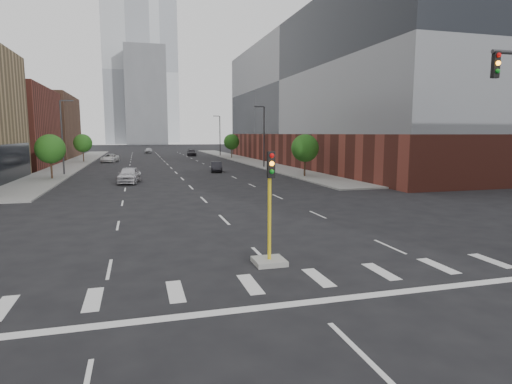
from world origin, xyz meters
name	(u,v)px	position (x,y,z in m)	size (l,w,h in m)	color
sidewalk_left_far	(77,162)	(-15.00, 74.00, 0.07)	(5.00, 92.00, 0.15)	gray
sidewalk_right_far	(243,160)	(15.00, 74.00, 0.07)	(5.00, 92.00, 0.15)	gray
building_left_far_b	(22,127)	(-27.50, 92.00, 6.50)	(20.00, 24.00, 13.00)	brown
building_right_main	(347,98)	(29.50, 60.00, 11.00)	(24.00, 70.00, 22.00)	brown
tower_left	(127,73)	(-8.00, 220.00, 35.00)	(22.00, 22.00, 70.00)	#B2B7BC
tower_right	(160,74)	(10.00, 260.00, 40.00)	(20.00, 20.00, 80.00)	#B2B7BC
tower_mid	(146,96)	(0.00, 200.00, 22.00)	(18.00, 18.00, 44.00)	slate
median_traffic_signal	(270,240)	(0.00, 8.97, 0.97)	(1.20, 1.20, 4.40)	#999993
streetlight_right_a	(263,134)	(13.41, 55.00, 5.01)	(1.60, 0.22, 9.07)	#2D2D30
streetlight_right_b	(220,134)	(13.41, 90.00, 5.01)	(1.60, 0.22, 9.07)	#2D2D30
streetlight_left	(63,134)	(-13.41, 50.00, 5.01)	(1.60, 0.22, 9.07)	#2D2D30
tree_left_near	(50,149)	(-14.00, 45.00, 3.39)	(3.20, 3.20, 4.85)	#382619
tree_left_far	(83,143)	(-14.00, 75.00, 3.39)	(3.20, 3.20, 4.85)	#382619
tree_right_near	(305,148)	(14.00, 40.00, 3.39)	(3.20, 3.20, 4.85)	#382619
tree_right_far	(232,142)	(14.00, 80.00, 3.39)	(3.20, 3.20, 4.85)	#382619
car_near_left	(129,175)	(-5.69, 39.28, 0.84)	(1.99, 4.94, 1.68)	silver
car_mid_right	(216,167)	(5.32, 49.78, 0.67)	(1.42, 4.07, 1.34)	black
car_far_left	(110,158)	(-9.52, 74.06, 0.73)	(2.42, 5.26, 1.46)	silver
car_deep_right	(192,153)	(7.33, 92.38, 0.75)	(2.09, 5.13, 1.49)	black
car_distant	(148,150)	(-1.90, 108.78, 0.72)	(1.71, 4.24, 1.44)	silver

